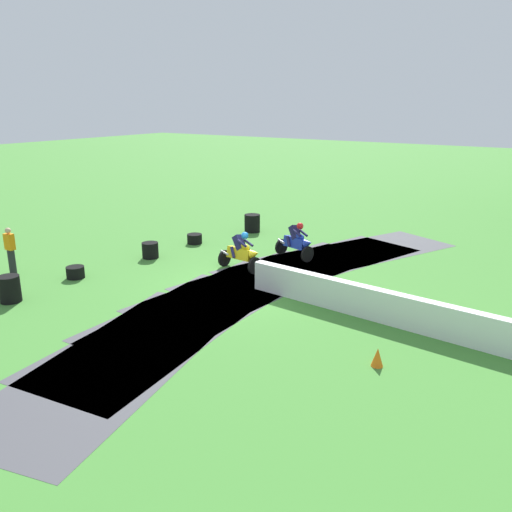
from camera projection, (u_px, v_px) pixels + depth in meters
ground_plane at (246, 285)px, 17.34m from camera, size 120.00×120.00×0.00m
track_asphalt at (258, 288)px, 17.04m from camera, size 6.50×20.02×0.01m
safety_barrier at (403, 311)px, 13.98m from camera, size 9.78×1.21×0.90m
motorcycle_lead_blue at (297, 241)px, 20.06m from camera, size 1.71×1.06×1.43m
motorcycle_chase_yellow at (242, 252)px, 18.66m from camera, size 1.71×0.85×1.43m
tire_stack_near at (252, 223)px, 24.16m from camera, size 0.71×0.71×0.80m
tire_stack_mid_a at (195, 239)px, 22.25m from camera, size 0.62×0.62×0.40m
tire_stack_mid_b at (150, 250)px, 20.20m from camera, size 0.62×0.62×0.60m
tire_stack_far at (75, 272)px, 17.93m from camera, size 0.60×0.60×0.40m
tire_stack_extra_a at (10, 289)px, 15.77m from camera, size 0.63×0.63×0.80m
track_marshal at (11, 251)px, 18.23m from camera, size 0.34×0.24×1.63m
traffic_cone at (377, 357)px, 11.98m from camera, size 0.28×0.28×0.44m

